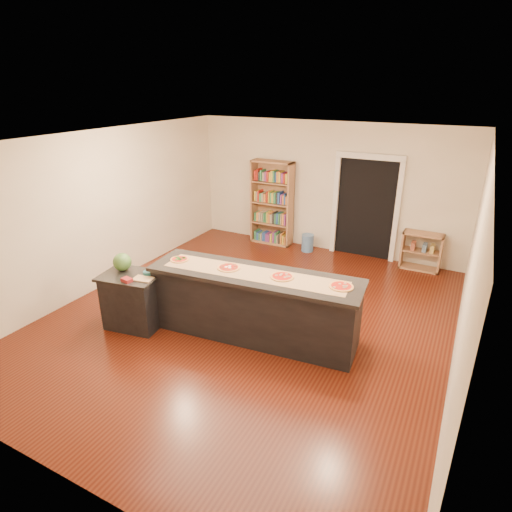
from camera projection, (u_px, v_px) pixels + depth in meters
The scene contains 16 objects.
room at pixel (250, 236), 6.40m from camera, with size 6.00×7.00×2.80m.
doorway at pixel (366, 202), 8.94m from camera, with size 1.40×0.09×2.21m.
kitchen_island at pixel (254, 305), 6.25m from camera, with size 3.10×0.84×1.02m.
side_counter at pixel (133, 300), 6.55m from camera, with size 0.88×0.64×0.87m.
bookshelf at pixel (272, 203), 9.77m from camera, with size 0.96×0.34×1.92m, color #A97852.
low_shelf at pixel (421, 251), 8.57m from camera, with size 0.77×0.33×0.77m, color #A97852.
waste_bin at pixel (308, 243), 9.56m from camera, with size 0.26×0.26×0.39m, color #4A72A6.
kraft_paper at pixel (254, 274), 6.05m from camera, with size 2.69×0.48×0.00m, color olive.
watermelon at pixel (122, 262), 6.48m from camera, with size 0.28×0.28×0.28m, color #144214.
cutting_board at pixel (143, 279), 6.23m from camera, with size 0.28×0.19×0.02m, color tan.
package_red at pixel (127, 280), 6.16m from camera, with size 0.15×0.11×0.05m, color maroon.
package_teal at pixel (148, 273), 6.37m from camera, with size 0.16×0.16×0.06m, color #195966.
pizza_a at pixel (180, 259), 6.50m from camera, with size 0.30×0.30×0.02m.
pizza_b at pixel (229, 267), 6.22m from camera, with size 0.33×0.33×0.02m.
pizza_c at pixel (282, 277), 5.93m from camera, with size 0.34×0.34×0.02m.
pizza_d at pixel (341, 286), 5.65m from camera, with size 0.33×0.33×0.02m.
Camera 1 is at (2.87, -5.31, 3.55)m, focal length 30.00 mm.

